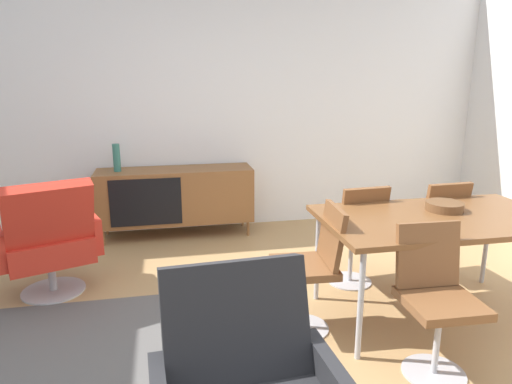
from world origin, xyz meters
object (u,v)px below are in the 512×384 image
object	(u,v)px
dining_table	(438,222)
dining_chair_back_left	(356,231)
dining_chair_front_left	(436,295)
sideboard	(176,195)
dining_chair_near_window	(313,264)
lounge_chair_red	(49,239)
vase_cobalt	(117,158)
dining_chair_back_right	(435,225)
wooden_bowl_on_table	(444,206)

from	to	relation	value
dining_table	dining_chair_back_left	distance (m)	0.70
dining_chair_back_left	dining_chair_front_left	bearing A→B (deg)	-90.09
sideboard	dining_chair_near_window	world-z (taller)	dining_chair_near_window
dining_chair_near_window	lounge_chair_red	world-z (taller)	lounge_chair_red
vase_cobalt	lounge_chair_red	distance (m)	1.34
dining_chair_front_left	sideboard	bearing A→B (deg)	117.49
vase_cobalt	dining_chair_back_right	xyz separation A→B (m)	(2.63, -1.51, -0.39)
wooden_bowl_on_table	dining_chair_near_window	world-z (taller)	dining_chair_near_window
dining_table	wooden_bowl_on_table	world-z (taller)	wooden_bowl_on_table
sideboard	dining_chair_back_right	xyz separation A→B (m)	(2.07, -1.51, 0.03)
vase_cobalt	dining_chair_front_left	xyz separation A→B (m)	(1.93, -2.63, -0.39)
vase_cobalt	dining_table	world-z (taller)	vase_cobalt
sideboard	lounge_chair_red	size ratio (longest dim) A/B	1.69
dining_table	dining_chair_near_window	bearing A→B (deg)	-179.76
sideboard	dining_chair_back_left	size ratio (longest dim) A/B	1.87
dining_chair_back_right	vase_cobalt	bearing A→B (deg)	150.16
dining_chair_front_left	lounge_chair_red	bearing A→B (deg)	148.96
dining_table	dining_chair_near_window	distance (m)	0.92
sideboard	wooden_bowl_on_table	world-z (taller)	wooden_bowl_on_table
dining_chair_near_window	lounge_chair_red	xyz separation A→B (m)	(-1.81, 0.86, -0.00)
dining_chair_front_left	lounge_chair_red	distance (m)	2.75
sideboard	dining_chair_back_right	world-z (taller)	dining_chair_back_right
dining_chair_back_left	lounge_chair_red	size ratio (longest dim) A/B	0.90
dining_chair_back_left	dining_chair_back_right	bearing A→B (deg)	-0.01
dining_table	lounge_chair_red	bearing A→B (deg)	162.39
sideboard	dining_chair_back_left	xyz separation A→B (m)	(1.37, -1.51, 0.03)
dining_chair_near_window	dining_chair_back_left	bearing A→B (deg)	46.02
vase_cobalt	lounge_chair_red	world-z (taller)	vase_cobalt
vase_cobalt	sideboard	bearing A→B (deg)	-0.19
sideboard	dining_chair_front_left	distance (m)	2.96
dining_chair_back_left	wooden_bowl_on_table	bearing A→B (deg)	-43.65
dining_chair_back_right	lounge_chair_red	bearing A→B (deg)	174.41
sideboard	dining_chair_near_window	size ratio (longest dim) A/B	1.87
dining_chair_back_left	dining_table	bearing A→B (deg)	-58.25
lounge_chair_red	wooden_bowl_on_table	bearing A→B (deg)	-14.70
sideboard	wooden_bowl_on_table	bearing A→B (deg)	-46.80
sideboard	dining_chair_back_left	bearing A→B (deg)	-47.79
sideboard	dining_chair_back_right	distance (m)	2.56
dining_chair_back_left	dining_chair_near_window	xyz separation A→B (m)	(-0.54, -0.56, 0.00)
dining_chair_front_left	dining_chair_back_right	bearing A→B (deg)	57.92
wooden_bowl_on_table	dining_chair_near_window	size ratio (longest dim) A/B	0.30
vase_cobalt	dining_table	xyz separation A→B (m)	(2.28, -2.07, -0.16)
dining_table	dining_chair_back_right	size ratio (longest dim) A/B	1.87
dining_chair_near_window	dining_table	bearing A→B (deg)	0.24
dining_chair_near_window	lounge_chair_red	distance (m)	2.01
sideboard	lounge_chair_red	xyz separation A→B (m)	(-0.99, -1.21, 0.03)
wooden_bowl_on_table	dining_chair_near_window	bearing A→B (deg)	-173.05
vase_cobalt	dining_table	distance (m)	3.08
sideboard	dining_chair_front_left	xyz separation A→B (m)	(1.37, -2.63, 0.03)
vase_cobalt	lounge_chair_red	xyz separation A→B (m)	(-0.42, -1.21, -0.39)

